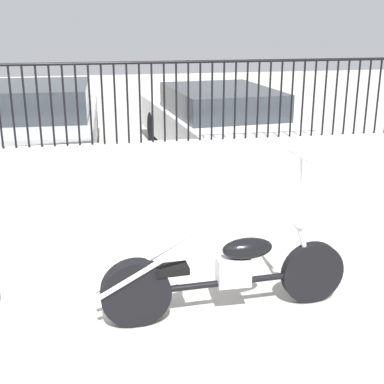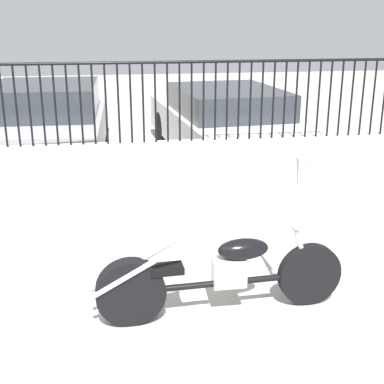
% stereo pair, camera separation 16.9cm
% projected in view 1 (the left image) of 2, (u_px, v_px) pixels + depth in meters
% --- Properties ---
extents(low_wall, '(10.51, 0.18, 0.96)m').
position_uv_depth(low_wall, '(20.00, 186.00, 6.47)').
color(low_wall, beige).
rests_on(low_wall, ground_plane).
extents(fence_railing, '(10.51, 0.04, 0.98)m').
position_uv_depth(fence_railing, '(11.00, 96.00, 6.13)').
color(fence_railing, black).
rests_on(fence_railing, low_wall).
extents(motorcycle_black, '(2.21, 0.52, 1.38)m').
position_uv_depth(motorcycle_black, '(215.00, 276.00, 4.52)').
color(motorcycle_black, black).
rests_on(motorcycle_black, ground_plane).
extents(car_silver, '(1.99, 4.37, 1.37)m').
position_uv_depth(car_silver, '(40.00, 123.00, 9.13)').
color(car_silver, black).
rests_on(car_silver, ground_plane).
extents(car_white, '(2.22, 4.74, 1.28)m').
position_uv_depth(car_white, '(217.00, 123.00, 9.33)').
color(car_white, black).
rests_on(car_white, ground_plane).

